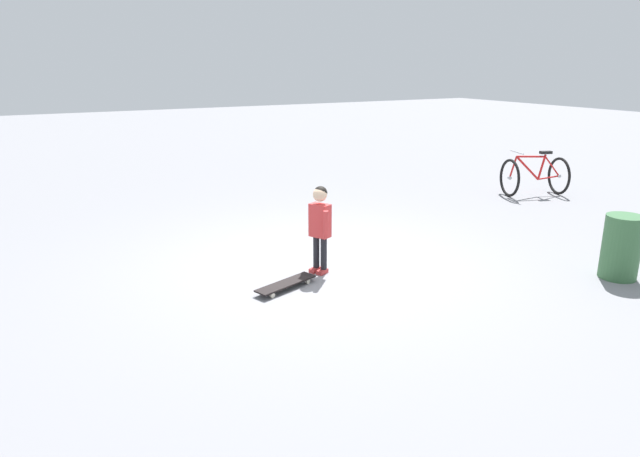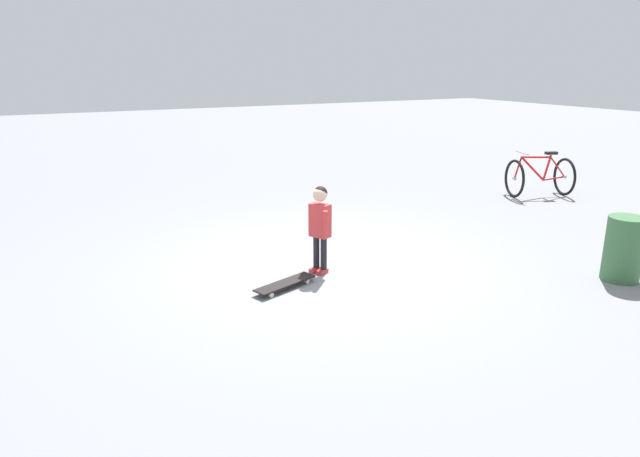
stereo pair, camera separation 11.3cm
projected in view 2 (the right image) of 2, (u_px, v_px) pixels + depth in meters
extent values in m
plane|color=gray|center=(320.00, 264.00, 7.11)|extent=(50.00, 50.00, 0.00)
cylinder|color=black|center=(324.00, 254.00, 6.76)|extent=(0.08, 0.08, 0.42)
cube|color=#B73333|center=(322.00, 272.00, 6.79)|extent=(0.14, 0.17, 0.05)
cylinder|color=black|center=(316.00, 252.00, 6.82)|extent=(0.08, 0.08, 0.42)
cube|color=#B73333|center=(315.00, 270.00, 6.86)|extent=(0.14, 0.17, 0.05)
cube|color=#D13838|center=(320.00, 220.00, 6.67)|extent=(0.28, 0.23, 0.40)
cylinder|color=#D13838|center=(326.00, 224.00, 6.50)|extent=(0.06, 0.06, 0.32)
cylinder|color=#D13838|center=(313.00, 217.00, 6.81)|extent=(0.06, 0.06, 0.32)
sphere|color=beige|center=(320.00, 194.00, 6.58)|extent=(0.17, 0.17, 0.17)
sphere|color=black|center=(321.00, 193.00, 6.58)|extent=(0.16, 0.16, 0.16)
cube|color=black|center=(285.00, 283.00, 6.34)|extent=(0.43, 0.80, 0.02)
cube|color=#B7B7BC|center=(266.00, 291.00, 6.15)|extent=(0.11, 0.06, 0.02)
cube|color=#B7B7BC|center=(303.00, 278.00, 6.53)|extent=(0.11, 0.06, 0.02)
cylinder|color=beige|center=(271.00, 295.00, 6.11)|extent=(0.05, 0.06, 0.06)
cylinder|color=beige|center=(262.00, 291.00, 6.21)|extent=(0.05, 0.06, 0.06)
cylinder|color=beige|center=(307.00, 281.00, 6.49)|extent=(0.05, 0.06, 0.06)
cylinder|color=beige|center=(298.00, 278.00, 6.59)|extent=(0.05, 0.06, 0.06)
torus|color=black|center=(514.00, 179.00, 10.54)|extent=(0.69, 0.27, 0.71)
torus|color=black|center=(564.00, 177.00, 10.70)|extent=(0.69, 0.27, 0.71)
cylinder|color=#B7B7BC|center=(514.00, 179.00, 10.54)|extent=(0.08, 0.08, 0.06)
cylinder|color=#B7B7BC|center=(564.00, 177.00, 10.70)|extent=(0.08, 0.08, 0.06)
cylinder|color=red|center=(533.00, 169.00, 10.54)|extent=(0.20, 0.50, 0.48)
cylinder|color=red|center=(536.00, 157.00, 10.49)|extent=(0.22, 0.57, 0.06)
cylinder|color=red|center=(547.00, 168.00, 10.59)|extent=(0.08, 0.14, 0.48)
cylinder|color=red|center=(554.00, 178.00, 10.67)|extent=(0.16, 0.42, 0.08)
cylinder|color=red|center=(558.00, 167.00, 10.62)|extent=(0.14, 0.34, 0.40)
cylinder|color=red|center=(518.00, 168.00, 10.49)|extent=(0.07, 0.13, 0.41)
cube|color=black|center=(551.00, 153.00, 10.52)|extent=(0.16, 0.24, 0.05)
cylinder|color=#B7B7BC|center=(522.00, 153.00, 10.42)|extent=(0.44, 0.17, 0.02)
cylinder|color=#38663D|center=(624.00, 249.00, 6.51)|extent=(0.42, 0.42, 0.76)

